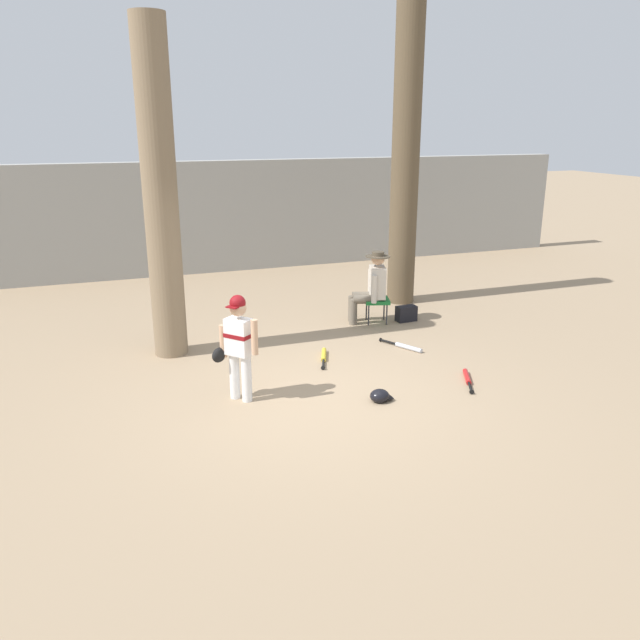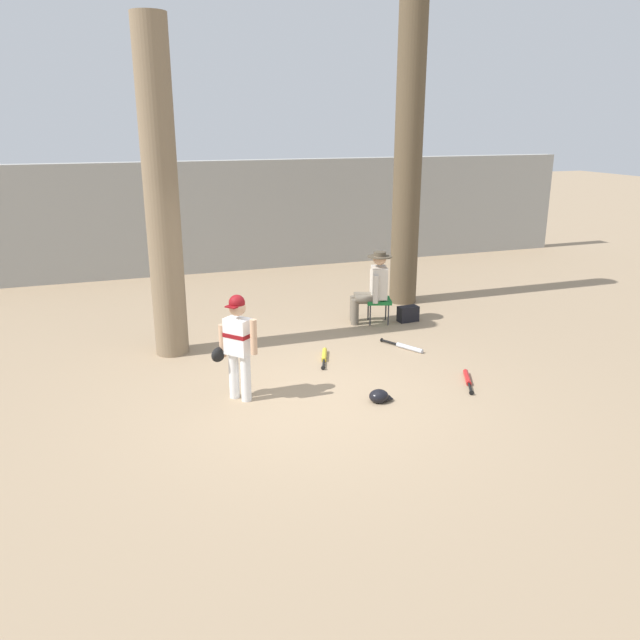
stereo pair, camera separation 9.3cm
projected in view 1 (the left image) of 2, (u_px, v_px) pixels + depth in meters
ground_plane at (313, 399)px, 7.67m from camera, size 60.00×60.00×0.00m
concrete_back_wall at (202, 218)px, 13.88m from camera, size 18.00×0.36×2.42m
tree_near_player at (162, 221)px, 8.63m from camera, size 0.80×0.80×4.67m
tree_behind_spectator at (405, 175)px, 11.18m from camera, size 0.76×0.76×5.40m
young_ballplayer at (238, 341)px, 7.44m from camera, size 0.54×0.48×1.31m
folding_stool at (377, 301)px, 10.51m from camera, size 0.50×0.50×0.41m
seated_spectator at (371, 285)px, 10.42m from camera, size 0.68×0.53×1.20m
handbag_beside_stool at (406, 314)px, 10.65m from camera, size 0.35×0.20×0.26m
bat_yellow_trainer at (324, 356)px, 8.98m from camera, size 0.33×0.70×0.07m
bat_red_barrel at (467, 378)px, 8.20m from camera, size 0.37×0.66×0.07m
bat_aluminum_silver at (405, 347)px, 9.36m from camera, size 0.40×0.70×0.07m
batting_helmet_black at (380, 396)px, 7.59m from camera, size 0.28×0.22×0.16m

